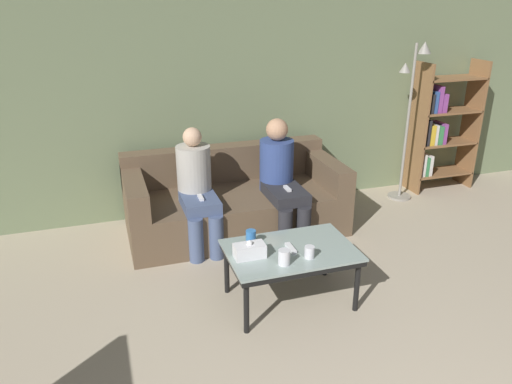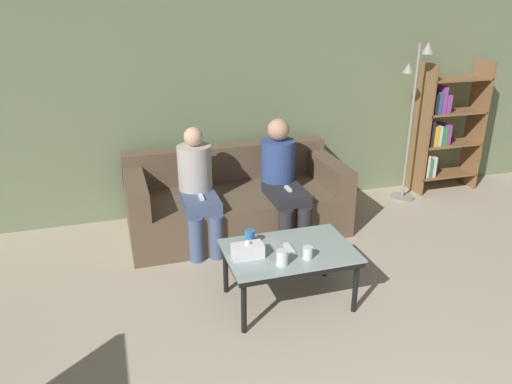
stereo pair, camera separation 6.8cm
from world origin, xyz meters
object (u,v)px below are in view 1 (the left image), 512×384
object	(u,v)px
cup_far_center	(309,252)
tissue_box	(250,251)
couch	(234,201)
seated_person_left_end	(197,186)
coffee_table	(291,254)
cup_near_left	(284,257)
cup_near_right	(251,238)
standing_lamp	(411,106)
bookshelf	(439,128)
game_remote	(291,248)
seated_person_mid_left	(281,176)

from	to	relation	value
cup_far_center	tissue_box	bearing A→B (deg)	160.94
couch	seated_person_left_end	bearing A→B (deg)	-151.93
coffee_table	tissue_box	world-z (taller)	tissue_box
tissue_box	cup_near_left	bearing A→B (deg)	-40.91
tissue_box	cup_far_center	bearing A→B (deg)	-19.06
couch	coffee_table	world-z (taller)	couch
couch	seated_person_left_end	xyz separation A→B (m)	(-0.40, -0.21, 0.29)
cup_near_left	cup_near_right	world-z (taller)	cup_near_right
standing_lamp	seated_person_left_end	distance (m)	2.51
bookshelf	tissue_box	bearing A→B (deg)	-148.85
game_remote	standing_lamp	xyz separation A→B (m)	(1.97, 1.54, 0.60)
game_remote	standing_lamp	size ratio (longest dim) A/B	0.09
seated_person_left_end	couch	bearing A→B (deg)	28.07
seated_person_mid_left	bookshelf	bearing A→B (deg)	14.36
seated_person_left_end	tissue_box	bearing A→B (deg)	-83.27
cup_far_center	cup_near_left	bearing A→B (deg)	-170.98
standing_lamp	coffee_table	bearing A→B (deg)	-142.06
cup_near_right	cup_far_center	bearing A→B (deg)	-43.12
standing_lamp	game_remote	bearing A→B (deg)	-142.06
seated_person_mid_left	game_remote	bearing A→B (deg)	-106.90
couch	tissue_box	bearing A→B (deg)	-100.90
cup_near_left	tissue_box	distance (m)	0.26
cup_near_right	game_remote	world-z (taller)	cup_near_right
cup_near_left	cup_near_right	distance (m)	0.37
cup_near_right	cup_far_center	xyz separation A→B (m)	(0.34, -0.31, -0.01)
cup_far_center	bookshelf	distance (m)	3.04
game_remote	bookshelf	distance (m)	3.02
bookshelf	seated_person_mid_left	world-z (taller)	bookshelf
coffee_table	cup_near_right	world-z (taller)	cup_near_right
tissue_box	game_remote	distance (m)	0.32
tissue_box	standing_lamp	size ratio (longest dim) A/B	0.13
cup_far_center	seated_person_mid_left	size ratio (longest dim) A/B	0.08
cup_near_left	cup_far_center	distance (m)	0.21
cup_near_left	couch	bearing A→B (deg)	87.51
seated_person_mid_left	cup_near_left	bearing A→B (deg)	-109.52
couch	bookshelf	distance (m)	2.61
seated_person_left_end	seated_person_mid_left	distance (m)	0.80
couch	standing_lamp	size ratio (longest dim) A/B	1.20
bookshelf	standing_lamp	world-z (taller)	standing_lamp
cup_near_right	game_remote	size ratio (longest dim) A/B	0.77
cup_near_right	bookshelf	bearing A→B (deg)	29.02
bookshelf	seated_person_left_end	distance (m)	3.00
coffee_table	cup_near_right	xyz separation A→B (m)	(-0.26, 0.16, 0.10)
couch	cup_far_center	size ratio (longest dim) A/B	23.66
coffee_table	bookshelf	size ratio (longest dim) A/B	0.63
cup_near_left	seated_person_left_end	xyz separation A→B (m)	(-0.33, 1.33, 0.07)
standing_lamp	seated_person_mid_left	world-z (taller)	standing_lamp
standing_lamp	seated_person_mid_left	distance (m)	1.75
coffee_table	standing_lamp	world-z (taller)	standing_lamp
cup_near_right	tissue_box	bearing A→B (deg)	-110.33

